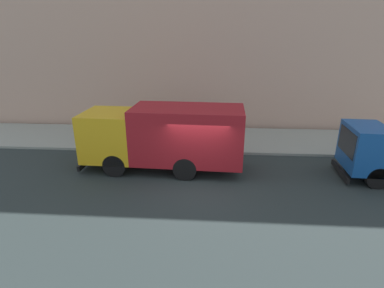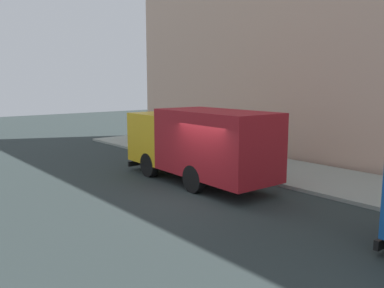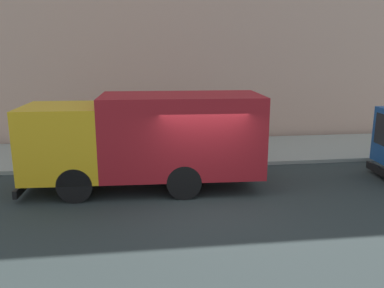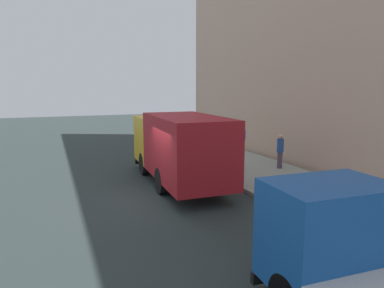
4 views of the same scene
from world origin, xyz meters
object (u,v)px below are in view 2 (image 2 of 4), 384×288
Objects in this scene: pedestrian_walking at (277,143)px; street_sign_post at (259,144)px; large_utility_truck at (198,142)px; traffic_cone_orange at (190,149)px.

street_sign_post is at bearing -33.40° from pedestrian_walking.
large_utility_truck is at bearing 150.76° from street_sign_post.
pedestrian_walking is at bearing -56.83° from traffic_cone_orange.
traffic_cone_orange is at bearing 82.87° from street_sign_post.
pedestrian_walking is 3.45m from street_sign_post.
pedestrian_walking is 2.24× the size of traffic_cone_orange.
large_utility_truck is 5.02m from traffic_cone_orange.
street_sign_post is (2.22, -1.24, -0.18)m from large_utility_truck.
street_sign_post reaches higher than traffic_cone_orange.
traffic_cone_orange is at bearing 56.43° from large_utility_truck.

